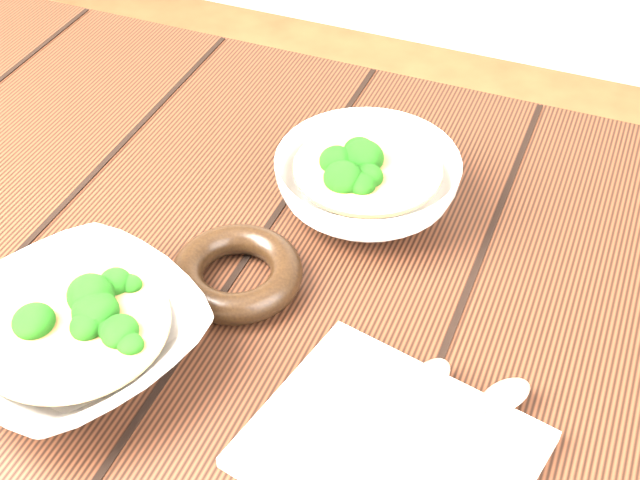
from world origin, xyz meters
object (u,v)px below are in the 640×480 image
table (252,383)px  trivet (237,273)px  soup_bowl_front (74,335)px  napkin (391,449)px  soup_bowl_back (367,181)px

table → trivet: (-0.01, 0.01, 0.13)m
soup_bowl_front → trivet: (0.08, 0.12, -0.01)m
soup_bowl_front → napkin: (0.27, 0.01, -0.02)m
table → trivet: 0.14m
trivet → soup_bowl_front: bearing=-124.2°
soup_bowl_front → soup_bowl_back: 0.31m
table → soup_bowl_front: 0.21m
soup_bowl_back → napkin: bearing=-66.6°
soup_bowl_front → trivet: size_ratio=2.19×
table → trivet: size_ratio=10.25×
trivet → napkin: trivet is taller
napkin → trivet: bearing=159.4°
trivet → table: bearing=-43.3°
soup_bowl_back → napkin: 0.29m
soup_bowl_back → napkin: (0.11, -0.26, -0.02)m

